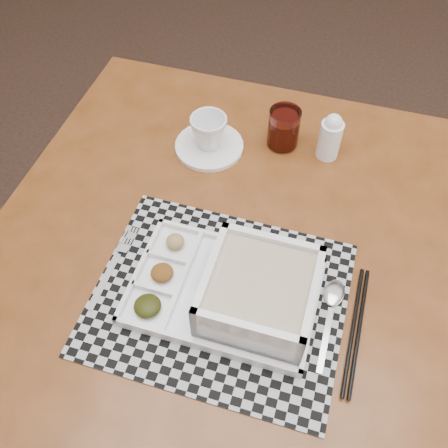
% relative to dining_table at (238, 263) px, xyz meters
% --- Properties ---
extents(floor, '(5.00, 5.00, 0.00)m').
position_rel_dining_table_xyz_m(floor, '(0.06, 0.32, -0.64)').
color(floor, black).
rests_on(floor, ground).
extents(dining_table, '(1.03, 1.03, 0.71)m').
position_rel_dining_table_xyz_m(dining_table, '(0.00, 0.00, 0.00)').
color(dining_table, '#52290F').
rests_on(dining_table, ground).
extents(placemat, '(0.46, 0.39, 0.00)m').
position_rel_dining_table_xyz_m(placemat, '(0.01, -0.12, 0.07)').
color(placemat, '#A4A4AB').
rests_on(placemat, dining_table).
extents(serving_tray, '(0.34, 0.25, 0.09)m').
position_rel_dining_table_xyz_m(serving_tray, '(0.06, -0.12, 0.11)').
color(serving_tray, white).
rests_on(serving_tray, placemat).
extents(fork, '(0.03, 0.19, 0.00)m').
position_rel_dining_table_xyz_m(fork, '(-0.19, -0.13, 0.08)').
color(fork, silver).
rests_on(fork, placemat).
extents(spoon, '(0.04, 0.18, 0.01)m').
position_rel_dining_table_xyz_m(spoon, '(0.20, -0.06, 0.08)').
color(spoon, silver).
rests_on(spoon, placemat).
extents(chopsticks, '(0.04, 0.24, 0.01)m').
position_rel_dining_table_xyz_m(chopsticks, '(0.25, -0.10, 0.08)').
color(chopsticks, black).
rests_on(chopsticks, placemat).
extents(saucer, '(0.15, 0.15, 0.01)m').
position_rel_dining_table_xyz_m(saucer, '(-0.15, 0.21, 0.08)').
color(saucer, white).
rests_on(saucer, dining_table).
extents(cup, '(0.09, 0.09, 0.07)m').
position_rel_dining_table_xyz_m(cup, '(-0.15, 0.21, 0.12)').
color(cup, white).
rests_on(cup, saucer).
extents(juice_glass, '(0.07, 0.07, 0.09)m').
position_rel_dining_table_xyz_m(juice_glass, '(-0.00, 0.29, 0.11)').
color(juice_glass, white).
rests_on(juice_glass, dining_table).
extents(creamer_bottle, '(0.05, 0.05, 0.11)m').
position_rel_dining_table_xyz_m(creamer_bottle, '(0.10, 0.29, 0.13)').
color(creamer_bottle, white).
rests_on(creamer_bottle, dining_table).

